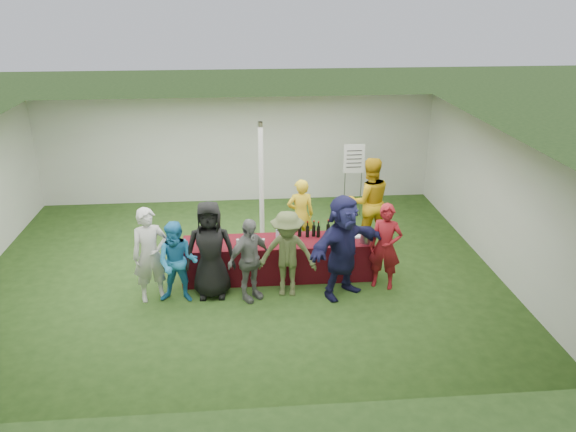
{
  "coord_description": "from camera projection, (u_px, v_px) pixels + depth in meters",
  "views": [
    {
      "loc": [
        0.1,
        -9.97,
        5.19
      ],
      "look_at": [
        0.93,
        -0.31,
        1.25
      ],
      "focal_mm": 35.0,
      "sensor_mm": 36.0,
      "label": 1
    }
  ],
  "objects": [
    {
      "name": "tent",
      "position": [
        261.0,
        185.0,
        11.79
      ],
      "size": [
        10.0,
        10.0,
        10.0
      ],
      "color": "white",
      "rests_on": "ground"
    },
    {
      "name": "customer_4",
      "position": [
        287.0,
        254.0,
        9.98
      ],
      "size": [
        1.12,
        0.74,
        1.61
      ],
      "primitive_type": "imported",
      "rotation": [
        0.0,
        0.0,
        -0.14
      ],
      "color": "#4F5931",
      "rests_on": "ground"
    },
    {
      "name": "dump_bucket",
      "position": [
        366.0,
        238.0,
        10.54
      ],
      "size": [
        0.22,
        0.22,
        0.18
      ],
      "primitive_type": "cylinder",
      "color": "slate",
      "rests_on": "serving_table"
    },
    {
      "name": "water_bottle",
      "position": [
        278.0,
        234.0,
        10.68
      ],
      "size": [
        0.07,
        0.07,
        0.23
      ],
      "color": "silver",
      "rests_on": "serving_table"
    },
    {
      "name": "customer_5",
      "position": [
        343.0,
        247.0,
        9.92
      ],
      "size": [
        1.78,
        1.45,
        1.91
      ],
      "primitive_type": "imported",
      "rotation": [
        0.0,
        0.0,
        0.59
      ],
      "color": "#1B1B45",
      "rests_on": "ground"
    },
    {
      "name": "ground",
      "position": [
        240.0,
        270.0,
        11.15
      ],
      "size": [
        60.0,
        60.0,
        0.0
      ],
      "primitive_type": "plane",
      "color": "#284719",
      "rests_on": "ground"
    },
    {
      "name": "staff_back",
      "position": [
        369.0,
        202.0,
        11.96
      ],
      "size": [
        0.99,
        0.79,
        1.94
      ],
      "primitive_type": "imported",
      "rotation": [
        0.0,
        0.0,
        3.21
      ],
      "color": "#C69711",
      "rests_on": "ground"
    },
    {
      "name": "serving_table",
      "position": [
        278.0,
        258.0,
        10.78
      ],
      "size": [
        3.6,
        0.8,
        0.75
      ],
      "primitive_type": "cube",
      "color": "#580713",
      "rests_on": "ground"
    },
    {
      "name": "customer_1",
      "position": [
        178.0,
        263.0,
        9.78
      ],
      "size": [
        0.8,
        0.66,
        1.51
      ],
      "primitive_type": "imported",
      "rotation": [
        0.0,
        0.0,
        -0.13
      ],
      "color": "#247DBB",
      "rests_on": "ground"
    },
    {
      "name": "staff_pourer",
      "position": [
        301.0,
        215.0,
        11.75
      ],
      "size": [
        0.6,
        0.41,
        1.57
      ],
      "primitive_type": "imported",
      "rotation": [
        0.0,
        0.0,
        3.21
      ],
      "color": "yellow",
      "rests_on": "ground"
    },
    {
      "name": "wine_glasses",
      "position": [
        254.0,
        242.0,
        10.32
      ],
      "size": [
        2.76,
        0.13,
        0.16
      ],
      "color": "silver",
      "rests_on": "serving_table"
    },
    {
      "name": "customer_3",
      "position": [
        249.0,
        260.0,
        9.84
      ],
      "size": [
        0.95,
        0.84,
        1.54
      ],
      "primitive_type": "imported",
      "rotation": [
        0.0,
        0.0,
        0.65
      ],
      "color": "slate",
      "rests_on": "ground"
    },
    {
      "name": "customer_2",
      "position": [
        210.0,
        250.0,
        9.91
      ],
      "size": [
        0.89,
        0.58,
        1.81
      ],
      "primitive_type": "imported",
      "rotation": [
        0.0,
        0.0,
        -0.01
      ],
      "color": "black",
      "rests_on": "ground"
    },
    {
      "name": "customer_6",
      "position": [
        385.0,
        247.0,
        10.24
      ],
      "size": [
        0.7,
        0.6,
        1.63
      ],
      "primitive_type": "imported",
      "rotation": [
        0.0,
        0.0,
        -0.42
      ],
      "color": "maroon",
      "rests_on": "ground"
    },
    {
      "name": "bar_towel",
      "position": [
        358.0,
        236.0,
        10.81
      ],
      "size": [
        0.25,
        0.18,
        0.03
      ],
      "primitive_type": "cube",
      "color": "white",
      "rests_on": "serving_table"
    },
    {
      "name": "customer_0",
      "position": [
        150.0,
        255.0,
        9.8
      ],
      "size": [
        0.74,
        0.61,
        1.74
      ],
      "primitive_type": "imported",
      "rotation": [
        0.0,
        0.0,
        0.35
      ],
      "color": "beige",
      "rests_on": "ground"
    },
    {
      "name": "wine_bottles",
      "position": [
        314.0,
        230.0,
        10.79
      ],
      "size": [
        0.9,
        0.15,
        0.32
      ],
      "color": "black",
      "rests_on": "serving_table"
    },
    {
      "name": "wine_list_sign",
      "position": [
        354.0,
        164.0,
        13.32
      ],
      "size": [
        0.5,
        0.03,
        1.8
      ],
      "color": "slate",
      "rests_on": "ground"
    }
  ]
}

